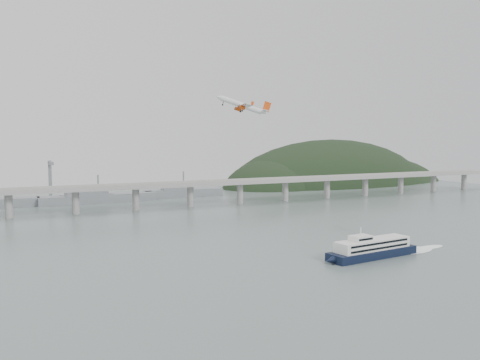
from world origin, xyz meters
TOP-DOWN VIEW (x-y plane):
  - ground at (0.00, 0.00)m, footprint 900.00×900.00m
  - bridge at (-1.15, 200.00)m, footprint 800.00×22.00m
  - headland at (285.18, 331.75)m, footprint 365.00×155.00m
  - ferry at (38.27, -25.35)m, footprint 88.63×21.47m
  - airliner at (14.78, 81.14)m, footprint 39.00×35.90m

SIDE VIEW (x-z plane):
  - headland at x=285.18m, z-range -97.34..58.66m
  - ground at x=0.00m, z-range 0.00..0.00m
  - ferry at x=38.27m, z-range -3.82..12.89m
  - bridge at x=-1.15m, z-range 5.70..29.60m
  - airliner at x=14.78m, z-range 76.59..91.62m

